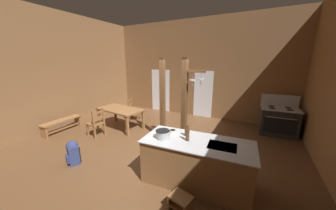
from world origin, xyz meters
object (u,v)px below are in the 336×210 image
(ladderback_chair_by_post, at_px, (133,110))
(bottle_short_on_counter, at_px, (186,131))
(stockpot_on_counter, at_px, (163,134))
(mixing_bowl_on_counter, at_px, (173,131))
(bench_along_left_wall, at_px, (62,124))
(backpack, at_px, (73,152))
(dining_table, at_px, (120,111))
(stove_range, at_px, (278,121))
(ladderback_chair_near_window, at_px, (96,123))
(kitchen_island, at_px, (196,162))
(bottle_tall_on_counter, at_px, (188,135))
(step_stool, at_px, (181,202))

(ladderback_chair_by_post, relative_size, bottle_short_on_counter, 3.85)
(stockpot_on_counter, relative_size, mixing_bowl_on_counter, 2.23)
(bench_along_left_wall, distance_m, backpack, 2.45)
(dining_table, height_order, ladderback_chair_by_post, ladderback_chair_by_post)
(dining_table, distance_m, backpack, 2.46)
(stove_range, bearing_deg, bottle_short_on_counter, -119.51)
(bottle_short_on_counter, bearing_deg, stockpot_on_counter, -138.91)
(dining_table, xyz_separation_m, stockpot_on_counter, (2.85, -1.77, 0.36))
(ladderback_chair_near_window, height_order, mixing_bowl_on_counter, mixing_bowl_on_counter)
(kitchen_island, height_order, bottle_short_on_counter, bottle_short_on_counter)
(stove_range, height_order, stockpot_on_counter, stove_range)
(ladderback_chair_near_window, xyz_separation_m, bottle_short_on_counter, (3.40, -0.49, 0.57))
(bottle_tall_on_counter, bearing_deg, kitchen_island, 17.37)
(mixing_bowl_on_counter, bearing_deg, backpack, -157.59)
(step_stool, bearing_deg, stove_range, 69.56)
(kitchen_island, distance_m, mixing_bowl_on_counter, 0.81)
(ladderback_chair_near_window, distance_m, ladderback_chair_by_post, 1.87)
(step_stool, height_order, bottle_short_on_counter, bottle_short_on_counter)
(bench_along_left_wall, height_order, mixing_bowl_on_counter, mixing_bowl_on_counter)
(stove_range, bearing_deg, step_stool, -110.44)
(dining_table, relative_size, bench_along_left_wall, 1.29)
(backpack, height_order, bottle_tall_on_counter, bottle_tall_on_counter)
(backpack, bearing_deg, ladderback_chair_near_window, 120.14)
(stove_range, relative_size, backpack, 2.21)
(kitchen_island, relative_size, dining_table, 1.24)
(dining_table, relative_size, ladderback_chair_near_window, 1.88)
(step_stool, bearing_deg, backpack, 178.95)
(bench_along_left_wall, bearing_deg, backpack, -25.66)
(bottle_short_on_counter, bearing_deg, bottle_tall_on_counter, -61.74)
(ladderback_chair_near_window, bearing_deg, step_stool, -21.39)
(kitchen_island, xyz_separation_m, backpack, (-2.88, -0.77, -0.15))
(bench_along_left_wall, bearing_deg, ladderback_chair_near_window, 13.84)
(kitchen_island, relative_size, ladderback_chair_near_window, 2.35)
(ladderback_chair_by_post, xyz_separation_m, mixing_bowl_on_counter, (3.03, -2.34, 0.50))
(dining_table, bearing_deg, kitchen_island, -24.23)
(step_stool, relative_size, bottle_tall_on_counter, 1.27)
(step_stool, xyz_separation_m, backpack, (-2.90, 0.05, 0.14))
(backpack, bearing_deg, stove_range, 44.02)
(stockpot_on_counter, xyz_separation_m, bottle_tall_on_counter, (0.49, 0.13, 0.04))
(bottle_tall_on_counter, relative_size, bottle_short_on_counter, 1.31)
(kitchen_island, height_order, stove_range, stove_range)
(stove_range, bearing_deg, bench_along_left_wall, -153.66)
(ladderback_chair_near_window, relative_size, backpack, 1.59)
(kitchen_island, relative_size, stove_range, 1.69)
(dining_table, xyz_separation_m, bench_along_left_wall, (-1.56, -1.29, -0.35))
(mixing_bowl_on_counter, bearing_deg, bottle_tall_on_counter, -26.78)
(ladderback_chair_by_post, bearing_deg, step_stool, -42.17)
(stove_range, xyz_separation_m, ladderback_chair_near_window, (-5.38, -3.01, -0.03))
(ladderback_chair_by_post, relative_size, bench_along_left_wall, 0.68)
(kitchen_island, height_order, stockpot_on_counter, stockpot_on_counter)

